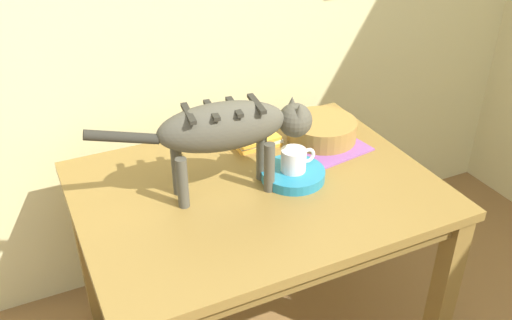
{
  "coord_description": "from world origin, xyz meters",
  "views": [
    {
      "loc": [
        -0.56,
        0.04,
        1.78
      ],
      "look_at": [
        0.12,
        1.47,
        0.84
      ],
      "focal_mm": 39.45,
      "sensor_mm": 36.0,
      "label": 1
    }
  ],
  "objects_px": {
    "dining_table": "(256,207)",
    "cat": "(230,129)",
    "saucer_bowl": "(293,174)",
    "coffee_mug": "(294,160)",
    "magazine": "(333,149)",
    "wicker_basket": "(322,130)",
    "book_stack": "(255,139)"
  },
  "relations": [
    {
      "from": "cat",
      "to": "coffee_mug",
      "type": "distance_m",
      "value": 0.27
    },
    {
      "from": "saucer_bowl",
      "to": "magazine",
      "type": "distance_m",
      "value": 0.26
    },
    {
      "from": "coffee_mug",
      "to": "book_stack",
      "type": "bearing_deg",
      "value": 92.68
    },
    {
      "from": "book_stack",
      "to": "dining_table",
      "type": "bearing_deg",
      "value": -114.92
    },
    {
      "from": "coffee_mug",
      "to": "book_stack",
      "type": "height_order",
      "value": "coffee_mug"
    },
    {
      "from": "dining_table",
      "to": "cat",
      "type": "relative_size",
      "value": 1.66
    },
    {
      "from": "magazine",
      "to": "wicker_basket",
      "type": "height_order",
      "value": "wicker_basket"
    },
    {
      "from": "book_stack",
      "to": "coffee_mug",
      "type": "bearing_deg",
      "value": -87.32
    },
    {
      "from": "coffee_mug",
      "to": "magazine",
      "type": "xyz_separation_m",
      "value": [
        0.23,
        0.11,
        -0.07
      ]
    },
    {
      "from": "saucer_bowl",
      "to": "coffee_mug",
      "type": "relative_size",
      "value": 1.74
    },
    {
      "from": "saucer_bowl",
      "to": "wicker_basket",
      "type": "distance_m",
      "value": 0.3
    },
    {
      "from": "dining_table",
      "to": "wicker_basket",
      "type": "height_order",
      "value": "wicker_basket"
    },
    {
      "from": "coffee_mug",
      "to": "magazine",
      "type": "relative_size",
      "value": 0.49
    },
    {
      "from": "cat",
      "to": "dining_table",
      "type": "bearing_deg",
      "value": 89.91
    },
    {
      "from": "saucer_bowl",
      "to": "wicker_basket",
      "type": "height_order",
      "value": "wicker_basket"
    },
    {
      "from": "dining_table",
      "to": "saucer_bowl",
      "type": "xyz_separation_m",
      "value": [
        0.13,
        -0.02,
        0.11
      ]
    },
    {
      "from": "coffee_mug",
      "to": "dining_table",
      "type": "bearing_deg",
      "value": 173.37
    },
    {
      "from": "book_stack",
      "to": "wicker_basket",
      "type": "distance_m",
      "value": 0.26
    },
    {
      "from": "cat",
      "to": "saucer_bowl",
      "type": "bearing_deg",
      "value": 90.0
    },
    {
      "from": "dining_table",
      "to": "cat",
      "type": "xyz_separation_m",
      "value": [
        -0.08,
        0.01,
        0.32
      ]
    },
    {
      "from": "dining_table",
      "to": "magazine",
      "type": "height_order",
      "value": "magazine"
    },
    {
      "from": "magazine",
      "to": "wicker_basket",
      "type": "distance_m",
      "value": 0.09
    },
    {
      "from": "cat",
      "to": "magazine",
      "type": "xyz_separation_m",
      "value": [
        0.45,
        0.08,
        -0.23
      ]
    },
    {
      "from": "wicker_basket",
      "to": "book_stack",
      "type": "bearing_deg",
      "value": 160.62
    },
    {
      "from": "coffee_mug",
      "to": "magazine",
      "type": "distance_m",
      "value": 0.26
    },
    {
      "from": "saucer_bowl",
      "to": "dining_table",
      "type": "bearing_deg",
      "value": 173.2
    },
    {
      "from": "cat",
      "to": "wicker_basket",
      "type": "height_order",
      "value": "cat"
    },
    {
      "from": "dining_table",
      "to": "book_stack",
      "type": "relative_size",
      "value": 6.37
    },
    {
      "from": "saucer_bowl",
      "to": "coffee_mug",
      "type": "bearing_deg",
      "value": -0.0
    },
    {
      "from": "dining_table",
      "to": "saucer_bowl",
      "type": "bearing_deg",
      "value": -6.8
    },
    {
      "from": "coffee_mug",
      "to": "wicker_basket",
      "type": "height_order",
      "value": "coffee_mug"
    },
    {
      "from": "magazine",
      "to": "wicker_basket",
      "type": "xyz_separation_m",
      "value": [
        0.0,
        0.08,
        0.04
      ]
    }
  ]
}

